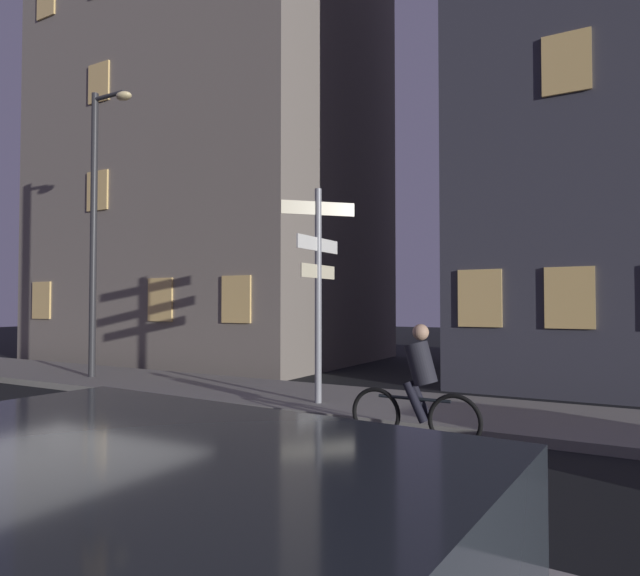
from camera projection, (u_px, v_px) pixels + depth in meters
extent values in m
plane|color=black|center=(25.00, 507.00, 5.04)|extent=(80.00, 80.00, 0.00)
cube|color=gray|center=(331.00, 401.00, 10.23)|extent=(40.00, 2.81, 0.14)
cylinder|color=gray|center=(318.00, 295.00, 9.67)|extent=(0.12, 0.12, 3.79)
cube|color=beige|center=(318.00, 208.00, 9.71)|extent=(0.98, 0.98, 0.24)
cube|color=white|center=(318.00, 244.00, 9.70)|extent=(0.03, 1.41, 0.24)
cube|color=beige|center=(318.00, 271.00, 9.68)|extent=(0.03, 1.17, 0.24)
cylinder|color=#2D2D30|center=(93.00, 234.00, 13.16)|extent=(0.16, 0.16, 6.85)
cylinder|color=#2D2D30|center=(109.00, 96.00, 13.01)|extent=(1.00, 0.10, 0.10)
ellipsoid|color=#F9E099|center=(124.00, 96.00, 12.76)|extent=(0.44, 0.28, 0.20)
cube|color=#23282D|center=(94.00, 522.00, 1.59)|extent=(2.29, 1.75, 0.41)
torus|color=black|center=(376.00, 413.00, 7.58)|extent=(0.72, 0.07, 0.72)
torus|color=black|center=(455.00, 422.00, 7.05)|extent=(0.72, 0.07, 0.72)
cylinder|color=black|center=(414.00, 399.00, 7.32)|extent=(1.00, 0.05, 0.04)
cylinder|color=#26262D|center=(421.00, 363.00, 7.29)|extent=(0.45, 0.32, 0.61)
sphere|color=tan|center=(421.00, 332.00, 7.30)|extent=(0.22, 0.22, 0.22)
cylinder|color=black|center=(415.00, 402.00, 7.22)|extent=(0.34, 0.12, 0.55)
cylinder|color=black|center=(420.00, 400.00, 7.37)|extent=(0.34, 0.12, 0.55)
cube|color=slate|center=(215.00, 81.00, 19.30)|extent=(10.58, 7.53, 19.52)
cube|color=#F2C672|center=(41.00, 300.00, 17.71)|extent=(0.90, 0.06, 1.20)
cube|color=#F2C672|center=(160.00, 300.00, 15.11)|extent=(0.90, 0.06, 1.20)
cube|color=#F2C672|center=(236.00, 299.00, 13.82)|extent=(0.90, 0.06, 1.20)
cube|color=#F2C672|center=(97.00, 191.00, 16.51)|extent=(0.90, 0.06, 1.20)
cube|color=#F2C672|center=(99.00, 83.00, 16.61)|extent=(0.90, 0.06, 1.20)
cube|color=#F2C672|center=(46.00, 0.00, 18.00)|extent=(0.90, 0.06, 1.20)
cube|color=#F2C672|center=(480.00, 298.00, 11.40)|extent=(0.90, 0.06, 1.20)
cube|color=#F2C672|center=(569.00, 298.00, 10.56)|extent=(0.90, 0.06, 1.20)
cube|color=#F2C672|center=(566.00, 63.00, 10.70)|extent=(0.90, 0.06, 1.20)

